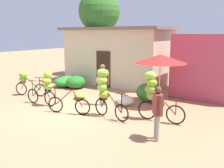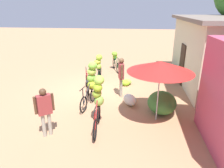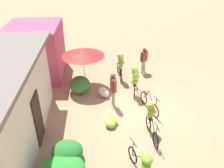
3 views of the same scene
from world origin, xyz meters
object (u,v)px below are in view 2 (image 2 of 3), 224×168
bicycle_leftmost (115,59)px  bicycle_center_loaded (87,84)px  person_vendor (121,73)px  building_low (217,52)px  market_umbrella (160,67)px  bicycle_near_pile (99,65)px  bicycle_by_shop (91,79)px  banana_pile_on_ground (126,82)px  produce_sack (130,100)px  person_bystander (45,108)px  bicycle_rightmost (98,98)px

bicycle_leftmost → bicycle_center_loaded: bicycle_leftmost is taller
person_vendor → building_low: bearing=114.0°
market_umbrella → bicycle_leftmost: market_umbrella is taller
market_umbrella → bicycle_near_pile: bearing=-144.9°
person_vendor → bicycle_by_shop: bearing=-52.5°
market_umbrella → banana_pile_on_ground: size_ratio=2.86×
bicycle_near_pile → produce_sack: bicycle_near_pile is taller
person_vendor → person_bystander: size_ratio=1.11×
bicycle_center_loaded → produce_sack: bicycle_center_loaded is taller
building_low → bicycle_near_pile: 5.90m
market_umbrella → bicycle_near_pile: 4.83m
market_umbrella → bicycle_near_pile: (-3.85, -2.71, -1.07)m
bicycle_rightmost → bicycle_by_shop: bearing=-160.9°
market_umbrella → bicycle_center_loaded: (-2.34, -2.99, -1.59)m
bicycle_leftmost → bicycle_rightmost: size_ratio=0.91×
building_low → bicycle_rightmost: bearing=-48.4°
bicycle_near_pile → bicycle_by_shop: size_ratio=0.93×
market_umbrella → bicycle_center_loaded: size_ratio=1.30×
bicycle_near_pile → person_bystander: person_bystander is taller
bicycle_leftmost → person_bystander: person_bystander is taller
bicycle_center_loaded → banana_pile_on_ground: bicycle_center_loaded is taller
building_low → bicycle_near_pile: size_ratio=3.97×
bicycle_leftmost → bicycle_by_shop: bearing=-5.3°
bicycle_leftmost → produce_sack: bearing=12.5°
building_low → produce_sack: size_ratio=9.07×
building_low → bicycle_leftmost: building_low is taller
bicycle_near_pile → bicycle_center_loaded: (1.51, -0.29, -0.52)m
banana_pile_on_ground → produce_sack: produce_sack is taller
bicycle_by_shop → person_vendor: bearing=127.5°
bicycle_near_pile → building_low: bearing=90.8°
person_bystander → bicycle_near_pile: bearing=172.6°
building_low → person_bystander: building_low is taller
bicycle_leftmost → building_low: bearing=68.7°
bicycle_leftmost → bicycle_center_loaded: size_ratio=0.94×
person_bystander → building_low: bearing=128.9°
market_umbrella → bicycle_rightmost: 2.22m
market_umbrella → produce_sack: size_ratio=3.07×
bicycle_leftmost → person_bystander: size_ratio=1.00×
bicycle_leftmost → market_umbrella: bearing=19.0°
building_low → banana_pile_on_ground: bearing=-82.0°
building_low → bicycle_center_loaded: (1.60, -6.13, -1.32)m
bicycle_near_pile → person_vendor: size_ratio=0.93×
bicycle_leftmost → person_vendor: 4.11m
bicycle_by_shop → bicycle_rightmost: bicycle_by_shop is taller
building_low → banana_pile_on_ground: (0.61, -4.36, -1.52)m
bicycle_by_shop → banana_pile_on_ground: size_ratio=2.29×
market_umbrella → produce_sack: 2.23m
banana_pile_on_ground → person_vendor: person_vendor is taller
market_umbrella → banana_pile_on_ground: (-3.33, -1.21, -1.79)m
bicycle_rightmost → person_bystander: bearing=-62.2°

